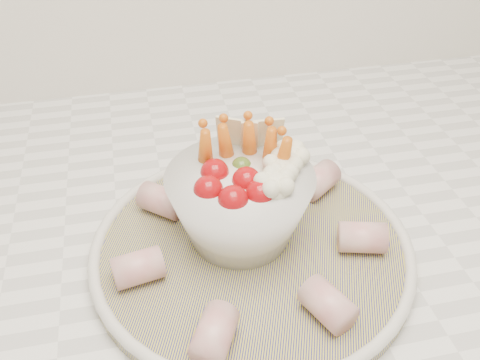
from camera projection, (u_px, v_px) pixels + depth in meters
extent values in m
cube|color=white|center=(168.00, 224.00, 0.62)|extent=(2.04, 0.62, 0.04)
cylinder|color=navy|center=(252.00, 250.00, 0.55)|extent=(0.42, 0.42, 0.01)
torus|color=silver|center=(252.00, 245.00, 0.55)|extent=(0.33, 0.33, 0.01)
sphere|color=#9B0A0E|center=(208.00, 190.00, 0.50)|extent=(0.03, 0.03, 0.03)
sphere|color=#9B0A0E|center=(233.00, 200.00, 0.48)|extent=(0.03, 0.03, 0.03)
sphere|color=#9B0A0E|center=(260.00, 194.00, 0.49)|extent=(0.03, 0.03, 0.03)
sphere|color=#9B0A0E|center=(215.00, 173.00, 0.52)|extent=(0.03, 0.03, 0.03)
sphere|color=#9B0A0E|center=(246.00, 181.00, 0.51)|extent=(0.03, 0.03, 0.03)
sphere|color=#476421|center=(241.00, 167.00, 0.53)|extent=(0.02, 0.02, 0.02)
cone|color=#C65B12|center=(226.00, 148.00, 0.53)|extent=(0.03, 0.04, 0.07)
cone|color=#C65B12|center=(249.00, 146.00, 0.54)|extent=(0.03, 0.04, 0.07)
cone|color=#C65B12|center=(270.00, 151.00, 0.53)|extent=(0.03, 0.04, 0.07)
cone|color=#C65B12|center=(205.00, 154.00, 0.53)|extent=(0.02, 0.03, 0.07)
cone|color=#C65B12|center=(283.00, 162.00, 0.52)|extent=(0.02, 0.04, 0.07)
sphere|color=white|center=(282.00, 173.00, 0.51)|extent=(0.03, 0.03, 0.03)
sphere|color=white|center=(275.00, 189.00, 0.50)|extent=(0.03, 0.03, 0.03)
sphere|color=white|center=(290.00, 161.00, 0.53)|extent=(0.03, 0.03, 0.03)
cube|color=beige|center=(238.00, 137.00, 0.55)|extent=(0.04, 0.03, 0.05)
cube|color=beige|center=(262.00, 138.00, 0.55)|extent=(0.04, 0.01, 0.05)
cylinder|color=#BC565A|center=(362.00, 237.00, 0.53)|extent=(0.05, 0.04, 0.03)
cylinder|color=#BC565A|center=(319.00, 180.00, 0.61)|extent=(0.06, 0.05, 0.03)
cylinder|color=#BC565A|center=(232.00, 163.00, 0.63)|extent=(0.03, 0.05, 0.03)
cylinder|color=#BC565A|center=(162.00, 201.00, 0.58)|extent=(0.06, 0.05, 0.03)
cylinder|color=#BC565A|center=(138.00, 268.00, 0.50)|extent=(0.05, 0.04, 0.03)
cylinder|color=#BC565A|center=(214.00, 334.00, 0.44)|extent=(0.05, 0.06, 0.03)
cylinder|color=#BC565A|center=(328.00, 304.00, 0.47)|extent=(0.05, 0.05, 0.03)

